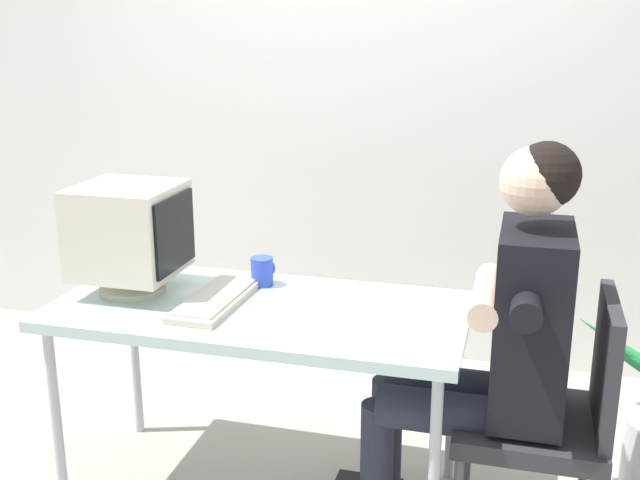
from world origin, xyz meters
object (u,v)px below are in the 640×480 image
at_px(desk, 259,320).
at_px(office_chair, 553,409).
at_px(person_seated, 496,332).
at_px(crt_monitor, 130,231).
at_px(keyboard, 216,299).
at_px(desk_mug, 262,271).

xyz_separation_m(desk, office_chair, (0.99, -0.01, -0.20)).
relative_size(office_chair, person_seated, 0.65).
bearing_deg(person_seated, crt_monitor, 178.69).
bearing_deg(desk, office_chair, -0.63).
bearing_deg(crt_monitor, office_chair, -1.14).
bearing_deg(crt_monitor, keyboard, -6.31).
height_order(office_chair, desk_mug, office_chair).
relative_size(keyboard, desk_mug, 4.37).
distance_m(desk, desk_mug, 0.24).
bearing_deg(desk, crt_monitor, 177.82).
height_order(keyboard, person_seated, person_seated).
bearing_deg(office_chair, keyboard, -179.61).
bearing_deg(person_seated, office_chair, 0.00).
distance_m(crt_monitor, office_chair, 1.54).
bearing_deg(keyboard, desk_mug, 67.92).
distance_m(crt_monitor, keyboard, 0.39).
height_order(person_seated, desk_mug, person_seated).
xyz_separation_m(office_chair, person_seated, (-0.19, -0.00, 0.24)).
height_order(desk, desk_mug, desk_mug).
bearing_deg(desk_mug, office_chair, -11.72).
height_order(keyboard, office_chair, office_chair).
xyz_separation_m(desk, crt_monitor, (-0.48, 0.02, 0.27)).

